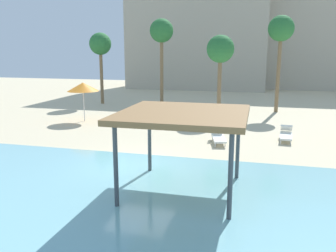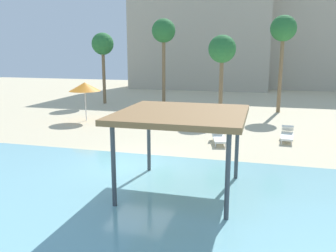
{
  "view_description": "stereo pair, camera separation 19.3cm",
  "coord_description": "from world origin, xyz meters",
  "px_view_note": "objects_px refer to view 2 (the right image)",
  "views": [
    {
      "loc": [
        4.56,
        -13.14,
        4.65
      ],
      "look_at": [
        0.68,
        2.0,
        1.3
      ],
      "focal_mm": 37.76,
      "sensor_mm": 36.0,
      "label": 1
    },
    {
      "loc": [
        4.75,
        -13.09,
        4.65
      ],
      "look_at": [
        0.68,
        2.0,
        1.3
      ],
      "focal_mm": 37.76,
      "sensor_mm": 36.0,
      "label": 2
    }
  ],
  "objects_px": {
    "lounge_chair_0": "(219,136)",
    "palm_tree_0": "(283,31)",
    "lounge_chair_3": "(287,134)",
    "lounge_chair_1": "(153,119)",
    "shade_pavilion": "(182,117)",
    "palm_tree_2": "(222,51)",
    "palm_tree_1": "(164,33)",
    "beach_umbrella_orange_3": "(85,87)",
    "palm_tree_3": "(103,45)"
  },
  "relations": [
    {
      "from": "palm_tree_2",
      "to": "palm_tree_0",
      "type": "bearing_deg",
      "value": 38.08
    },
    {
      "from": "lounge_chair_1",
      "to": "palm_tree_1",
      "type": "distance_m",
      "value": 9.05
    },
    {
      "from": "shade_pavilion",
      "to": "palm_tree_2",
      "type": "height_order",
      "value": "palm_tree_2"
    },
    {
      "from": "beach_umbrella_orange_3",
      "to": "lounge_chair_0",
      "type": "relative_size",
      "value": 1.3
    },
    {
      "from": "beach_umbrella_orange_3",
      "to": "shade_pavilion",
      "type": "bearing_deg",
      "value": -48.96
    },
    {
      "from": "shade_pavilion",
      "to": "palm_tree_1",
      "type": "relative_size",
      "value": 0.57
    },
    {
      "from": "palm_tree_0",
      "to": "palm_tree_1",
      "type": "distance_m",
      "value": 9.17
    },
    {
      "from": "beach_umbrella_orange_3",
      "to": "lounge_chair_3",
      "type": "xyz_separation_m",
      "value": [
        12.79,
        -2.11,
        -1.96
      ]
    },
    {
      "from": "palm_tree_2",
      "to": "palm_tree_3",
      "type": "distance_m",
      "value": 11.53
    },
    {
      "from": "palm_tree_1",
      "to": "palm_tree_3",
      "type": "distance_m",
      "value": 5.81
    },
    {
      "from": "palm_tree_2",
      "to": "palm_tree_3",
      "type": "xyz_separation_m",
      "value": [
        -10.8,
        4.02,
        0.44
      ]
    },
    {
      "from": "lounge_chair_1",
      "to": "beach_umbrella_orange_3",
      "type": "bearing_deg",
      "value": -109.37
    },
    {
      "from": "palm_tree_2",
      "to": "lounge_chair_0",
      "type": "bearing_deg",
      "value": -83.63
    },
    {
      "from": "lounge_chair_3",
      "to": "palm_tree_1",
      "type": "height_order",
      "value": "palm_tree_1"
    },
    {
      "from": "lounge_chair_0",
      "to": "palm_tree_1",
      "type": "bearing_deg",
      "value": -163.19
    },
    {
      "from": "beach_umbrella_orange_3",
      "to": "palm_tree_1",
      "type": "bearing_deg",
      "value": 63.64
    },
    {
      "from": "lounge_chair_0",
      "to": "palm_tree_2",
      "type": "relative_size",
      "value": 0.35
    },
    {
      "from": "shade_pavilion",
      "to": "lounge_chair_1",
      "type": "distance_m",
      "value": 11.41
    },
    {
      "from": "lounge_chair_1",
      "to": "palm_tree_2",
      "type": "xyz_separation_m",
      "value": [
        3.9,
        3.6,
        4.3
      ]
    },
    {
      "from": "beach_umbrella_orange_3",
      "to": "palm_tree_0",
      "type": "relative_size",
      "value": 0.36
    },
    {
      "from": "lounge_chair_1",
      "to": "palm_tree_1",
      "type": "xyz_separation_m",
      "value": [
        -1.21,
        6.95,
        5.67
      ]
    },
    {
      "from": "lounge_chair_3",
      "to": "palm_tree_2",
      "type": "xyz_separation_m",
      "value": [
        -4.21,
        5.77,
        4.3
      ]
    },
    {
      "from": "lounge_chair_1",
      "to": "lounge_chair_0",
      "type": "bearing_deg",
      "value": 32.79
    },
    {
      "from": "lounge_chair_1",
      "to": "palm_tree_2",
      "type": "bearing_deg",
      "value": 112.6
    },
    {
      "from": "lounge_chair_1",
      "to": "shade_pavilion",
      "type": "bearing_deg",
      "value": 2.38
    },
    {
      "from": "lounge_chair_3",
      "to": "palm_tree_3",
      "type": "distance_m",
      "value": 18.54
    },
    {
      "from": "lounge_chair_0",
      "to": "palm_tree_1",
      "type": "distance_m",
      "value": 13.32
    },
    {
      "from": "palm_tree_1",
      "to": "palm_tree_2",
      "type": "distance_m",
      "value": 6.26
    },
    {
      "from": "beach_umbrella_orange_3",
      "to": "lounge_chair_1",
      "type": "distance_m",
      "value": 5.07
    },
    {
      "from": "lounge_chair_1",
      "to": "palm_tree_2",
      "type": "distance_m",
      "value": 6.83
    },
    {
      "from": "lounge_chair_0",
      "to": "lounge_chair_3",
      "type": "distance_m",
      "value": 3.69
    },
    {
      "from": "lounge_chair_0",
      "to": "palm_tree_3",
      "type": "distance_m",
      "value": 16.79
    },
    {
      "from": "lounge_chair_1",
      "to": "palm_tree_0",
      "type": "relative_size",
      "value": 0.28
    },
    {
      "from": "lounge_chair_0",
      "to": "palm_tree_0",
      "type": "distance_m",
      "value": 12.24
    },
    {
      "from": "palm_tree_2",
      "to": "palm_tree_3",
      "type": "bearing_deg",
      "value": 159.59
    },
    {
      "from": "palm_tree_1",
      "to": "lounge_chair_0",
      "type": "bearing_deg",
      "value": -60.64
    },
    {
      "from": "beach_umbrella_orange_3",
      "to": "palm_tree_1",
      "type": "relative_size",
      "value": 0.36
    },
    {
      "from": "shade_pavilion",
      "to": "palm_tree_2",
      "type": "relative_size",
      "value": 0.71
    },
    {
      "from": "palm_tree_0",
      "to": "palm_tree_2",
      "type": "bearing_deg",
      "value": -141.92
    },
    {
      "from": "beach_umbrella_orange_3",
      "to": "palm_tree_2",
      "type": "distance_m",
      "value": 9.62
    },
    {
      "from": "lounge_chair_1",
      "to": "palm_tree_2",
      "type": "height_order",
      "value": "palm_tree_2"
    },
    {
      "from": "lounge_chair_1",
      "to": "lounge_chair_3",
      "type": "xyz_separation_m",
      "value": [
        8.11,
        -2.17,
        0.0
      ]
    },
    {
      "from": "beach_umbrella_orange_3",
      "to": "palm_tree_3",
      "type": "bearing_deg",
      "value": 106.12
    },
    {
      "from": "shade_pavilion",
      "to": "palm_tree_3",
      "type": "relative_size",
      "value": 0.66
    },
    {
      "from": "palm_tree_0",
      "to": "palm_tree_1",
      "type": "bearing_deg",
      "value": 178.94
    },
    {
      "from": "lounge_chair_0",
      "to": "palm_tree_1",
      "type": "xyz_separation_m",
      "value": [
        -5.91,
        10.51,
        5.67
      ]
    },
    {
      "from": "lounge_chair_3",
      "to": "palm_tree_0",
      "type": "xyz_separation_m",
      "value": [
        -0.15,
        8.95,
        5.7
      ]
    },
    {
      "from": "lounge_chair_0",
      "to": "lounge_chair_3",
      "type": "height_order",
      "value": "same"
    },
    {
      "from": "palm_tree_0",
      "to": "palm_tree_2",
      "type": "relative_size",
      "value": 1.26
    },
    {
      "from": "lounge_chair_3",
      "to": "palm_tree_3",
      "type": "xyz_separation_m",
      "value": [
        -15.01,
        9.79,
        4.74
      ]
    }
  ]
}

